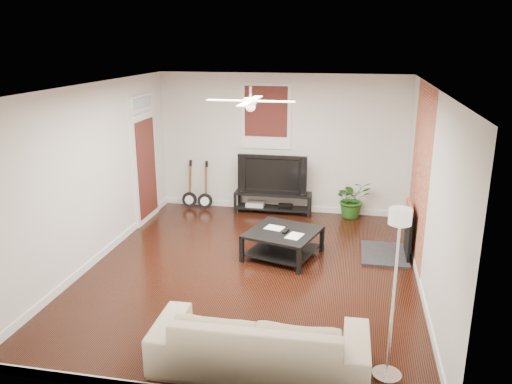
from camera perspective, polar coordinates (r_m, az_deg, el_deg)
room at (r=7.47m, az=-0.59°, el=0.97°), size 5.01×6.01×2.81m
brick_accent at (r=8.35m, az=17.83°, el=1.86°), size 0.02×2.20×2.80m
fireplace at (r=8.60m, az=15.37°, el=-4.09°), size 0.80×1.10×0.92m
window_back at (r=10.27m, az=1.13°, el=8.44°), size 1.00×0.06×1.30m
door_left at (r=10.00m, az=-12.30°, el=3.75°), size 0.08×1.00×2.50m
tv_stand at (r=10.45m, az=1.89°, el=-1.18°), size 1.56×0.41×0.44m
tv at (r=10.30m, az=1.94°, el=2.13°), size 1.39×0.18×0.80m
coffee_table at (r=8.39m, az=3.02°, el=-5.78°), size 1.31×1.31×0.44m
sofa at (r=5.69m, az=0.43°, el=-16.19°), size 2.32×0.94×0.67m
floor_lamp at (r=5.42m, az=15.11°, el=-11.20°), size 0.32×0.32×1.88m
potted_plant at (r=10.32m, az=10.73°, el=-0.74°), size 0.86×0.81×0.77m
guitar_left at (r=10.75m, az=-7.51°, el=0.81°), size 0.33×0.24×1.02m
guitar_right at (r=10.62m, az=-5.77°, el=0.67°), size 0.34×0.27×1.02m
ceiling_fan at (r=7.24m, az=-0.62°, el=10.16°), size 1.24×1.24×0.32m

